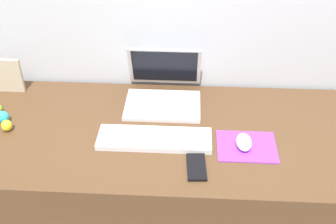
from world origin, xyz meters
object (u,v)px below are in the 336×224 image
Objects in this scene: toy_figurine_yellow at (7,126)px; picture_frame at (8,76)px; mouse at (244,142)px; laptop at (164,88)px; keyboard at (154,139)px; toy_figurine_cyan at (3,117)px; cell_phone at (196,167)px.

picture_frame is at bearing 106.83° from toy_figurine_yellow.
mouse is 0.87m from toy_figurine_yellow.
laptop reaches higher than keyboard.
toy_figurine_yellow is 0.06m from toy_figurine_cyan.
picture_frame is (-0.63, 0.30, 0.06)m from keyboard.
laptop is 0.73× the size of keyboard.
cell_phone is 0.77m from toy_figurine_cyan.
picture_frame is 0.23m from toy_figurine_cyan.
toy_figurine_cyan is (-0.74, 0.22, 0.02)m from cell_phone.
toy_figurine_yellow reaches higher than keyboard.
toy_figurine_cyan is (0.05, -0.22, -0.05)m from picture_frame.
toy_figurine_cyan is (-0.60, -0.20, -0.03)m from laptop.
keyboard is 0.55m from toy_figurine_yellow.
mouse is at bearing -6.09° from toy_figurine_cyan.
mouse is 2.15× the size of toy_figurine_yellow.
mouse is (0.30, -0.29, -0.03)m from laptop.
cell_phone is at bearing -41.58° from keyboard.
toy_figurine_cyan is at bearing -161.90° from laptop.
keyboard is at bearing 134.86° from cell_phone.
laptop is 6.72× the size of toy_figurine_yellow.
cell_phone is at bearing -16.45° from toy_figurine_cyan.
mouse reaches higher than cell_phone.
keyboard is 8.62× the size of toy_figurine_cyan.
picture_frame reaches higher than keyboard.
picture_frame is (-0.95, 0.31, 0.05)m from mouse.
keyboard is at bearing 177.58° from mouse.
laptop is 0.62m from toy_figurine_yellow.
laptop is 6.31× the size of toy_figurine_cyan.
cell_phone is 2.87× the size of toy_figurine_yellow.
keyboard is at bearing -3.39° from toy_figurine_yellow.
picture_frame reaches higher than mouse.
toy_figurine_yellow is (0.08, -0.27, -0.05)m from picture_frame.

